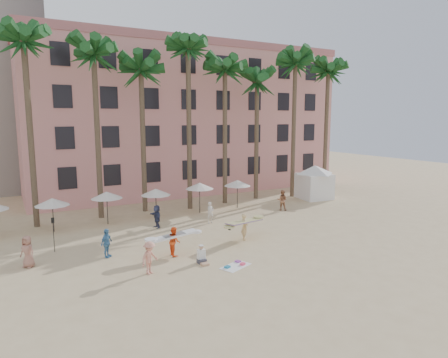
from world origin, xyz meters
name	(u,v)px	position (x,y,z in m)	size (l,w,h in m)	color
ground	(245,263)	(0.00, 0.00, 0.00)	(120.00, 120.00, 0.00)	#D1B789
pink_hotel	(180,121)	(7.00, 26.00, 8.00)	(35.00, 14.00, 16.00)	#D78385
palm_row	(159,64)	(0.51, 15.00, 12.97)	(44.40, 5.40, 16.30)	brown
umbrella_row	(132,193)	(-3.00, 12.50, 2.33)	(22.50, 2.70, 2.73)	#332B23
cabana	(314,179)	(16.24, 12.42, 2.07)	(4.99, 4.99, 3.50)	white
beach_towel	(236,265)	(-0.74, -0.16, 0.03)	(2.04, 1.59, 0.14)	white
carrier_yellow	(245,225)	(2.30, 3.77, 1.05)	(3.46, 2.02, 1.87)	#DDB77C
carrier_white	(174,240)	(-3.11, 3.24, 0.96)	(3.06, 0.95, 1.79)	#FF531A
beachgoers	(170,226)	(-2.08, 6.49, 0.90)	(22.21, 10.02, 1.88)	#9A6140
paddle	(53,230)	(-9.49, 7.44, 1.41)	(0.18, 0.04, 2.23)	black
seated_man	(202,257)	(-2.22, 1.18, 0.37)	(0.47, 0.82, 1.06)	#3F3F4C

